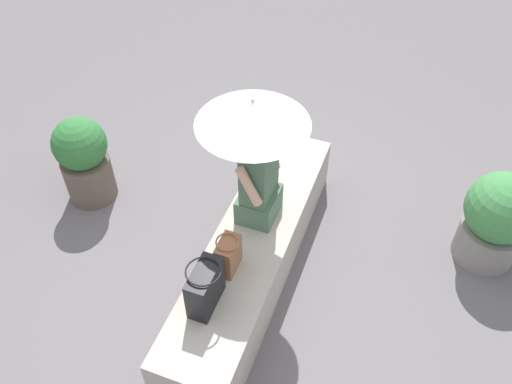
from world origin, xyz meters
TOP-DOWN VIEW (x-y plane):
  - ground_plane at (0.00, 0.00)m, footprint 14.00×14.00m
  - stone_bench at (0.00, 0.00)m, footprint 2.49×0.56m
  - person_seated at (-0.22, -0.03)m, footprint 0.47×0.28m
  - parasol at (-0.13, -0.05)m, footprint 0.77×0.77m
  - handbag_black at (0.34, -0.06)m, footprint 0.22×0.17m
  - tote_bag_canvas at (0.67, -0.09)m, footprint 0.32×0.23m
  - planter_near at (-0.32, -1.71)m, footprint 0.47×0.47m
  - planter_far at (-0.85, 1.74)m, footprint 0.57×0.57m

SIDE VIEW (x-z plane):
  - ground_plane at x=0.00m, z-range 0.00..0.00m
  - stone_bench at x=0.00m, z-range 0.00..0.48m
  - planter_near at x=-0.32m, z-range 0.01..0.86m
  - planter_far at x=-0.85m, z-range 0.02..0.87m
  - handbag_black at x=0.34m, z-range 0.47..0.77m
  - tote_bag_canvas at x=0.67m, z-range 0.48..0.83m
  - person_seated at x=-0.22m, z-range 0.42..1.32m
  - parasol at x=-0.13m, z-range 0.94..2.09m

